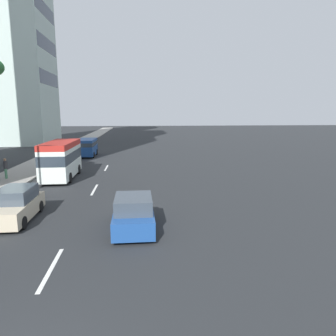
{
  "coord_description": "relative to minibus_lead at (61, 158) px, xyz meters",
  "views": [
    {
      "loc": [
        -4.66,
        -3.19,
        5.57
      ],
      "look_at": [
        17.23,
        -5.42,
        1.59
      ],
      "focal_mm": 32.58,
      "sensor_mm": 36.0,
      "label": 1
    }
  ],
  "objects": [
    {
      "name": "lane_stripe_near",
      "position": [
        -16.03,
        -3.31,
        -1.72
      ],
      "size": [
        3.2,
        0.16,
        0.01
      ],
      "primitive_type": "cube",
      "color": "silver",
      "rests_on": "ground_plane"
    },
    {
      "name": "lane_stripe_far",
      "position": [
        4.68,
        -3.31,
        -1.72
      ],
      "size": [
        3.2,
        0.16,
        0.01
      ],
      "primitive_type": "cube",
      "color": "silver",
      "rests_on": "ground_plane"
    },
    {
      "name": "pedestrian_near_lamp",
      "position": [
        -0.35,
        4.49,
        -0.63
      ],
      "size": [
        0.38,
        0.38,
        1.71
      ],
      "rotation": [
        0.0,
        0.0,
        3.93
      ],
      "color": "#4C8C66",
      "rests_on": "sidewalk_right"
    },
    {
      "name": "pedestrian_mid_block",
      "position": [
        6.77,
        3.3,
        -0.73
      ],
      "size": [
        0.35,
        0.39,
        1.56
      ],
      "rotation": [
        0.0,
        0.0,
        1.04
      ],
      "color": "#333338",
      "rests_on": "sidewalk_right"
    },
    {
      "name": "minibus_lead",
      "position": [
        0.0,
        0.0,
        0.0
      ],
      "size": [
        6.64,
        2.31,
        3.16
      ],
      "rotation": [
        0.0,
        0.0,
        3.14
      ],
      "color": "silver",
      "rests_on": "ground_plane"
    },
    {
      "name": "car_fourth",
      "position": [
        -12.47,
        -6.27,
        -0.94
      ],
      "size": [
        4.12,
        1.95,
        1.68
      ],
      "color": "#1E478C",
      "rests_on": "ground_plane"
    },
    {
      "name": "sidewalk_right",
      "position": [
        9.51,
        4.18,
        -1.66
      ],
      "size": [
        162.0,
        3.8,
        0.15
      ],
      "primitive_type": "cube",
      "color": "#9E9B93",
      "rests_on": "ground_plane"
    },
    {
      "name": "ground_plane",
      "position": [
        9.51,
        -3.31,
        -1.73
      ],
      "size": [
        198.0,
        198.0,
        0.0
      ],
      "primitive_type": "plane",
      "color": "#26282B"
    },
    {
      "name": "van_second",
      "position": [
        13.76,
        -0.01,
        -0.45
      ],
      "size": [
        5.1,
        2.21,
        2.23
      ],
      "rotation": [
        0.0,
        0.0,
        3.14
      ],
      "color": "#1E478C",
      "rests_on": "ground_plane"
    },
    {
      "name": "car_third",
      "position": [
        -10.54,
        -0.1,
        -0.93
      ],
      "size": [
        4.32,
        1.84,
        1.7
      ],
      "rotation": [
        0.0,
        0.0,
        3.14
      ],
      "color": "beige",
      "rests_on": "ground_plane"
    },
    {
      "name": "office_tower_far",
      "position": [
        32.63,
        14.87,
        22.61
      ],
      "size": [
        12.76,
        11.47,
        48.68
      ],
      "color": "#B2C6BC",
      "rests_on": "ground_plane"
    },
    {
      "name": "lane_stripe_mid",
      "position": [
        -4.41,
        -3.31,
        -1.72
      ],
      "size": [
        3.2,
        0.16,
        0.01
      ],
      "primitive_type": "cube",
      "color": "silver",
      "rests_on": "ground_plane"
    }
  ]
}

